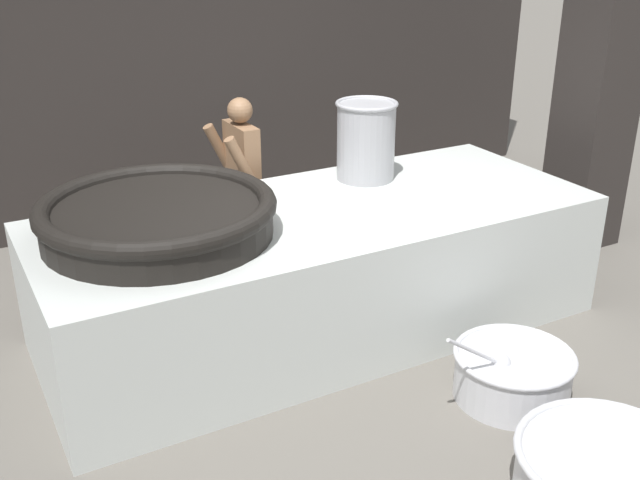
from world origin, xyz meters
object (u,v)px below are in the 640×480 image
giant_wok_near (158,215)px  prep_bowl_meat (607,476)px  cook (242,179)px  prep_bowl_vegetables (513,373)px  stock_pot (366,140)px

giant_wok_near → prep_bowl_meat: giant_wok_near is taller
cook → prep_bowl_vegetables: size_ratio=1.51×
giant_wok_near → prep_bowl_meat: bearing=-57.8°
cook → prep_bowl_meat: size_ratio=1.54×
giant_wok_near → stock_pot: (1.76, 0.34, 0.17)m
cook → prep_bowl_meat: 3.63m
prep_bowl_meat → stock_pot: bearing=84.9°
giant_wok_near → cook: 1.57m
giant_wok_near → stock_pot: stock_pot is taller
stock_pot → prep_bowl_meat: size_ratio=0.63×
cook → stock_pot: bearing=131.1°
giant_wok_near → cook: cook is taller
cook → prep_bowl_vegetables: (0.70, -2.59, -0.63)m
giant_wok_near → prep_bowl_meat: size_ratio=1.58×
giant_wok_near → prep_bowl_vegetables: size_ratio=1.54×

